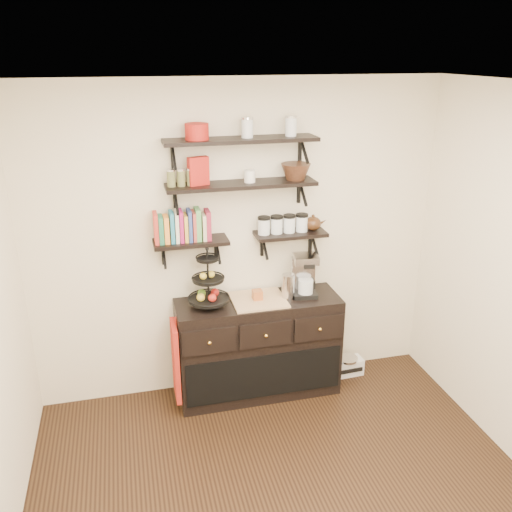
{
  "coord_description": "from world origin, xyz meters",
  "views": [
    {
      "loc": [
        -0.91,
        -2.5,
        2.89
      ],
      "look_at": [
        0.0,
        1.15,
        1.45
      ],
      "focal_mm": 38.0,
      "sensor_mm": 36.0,
      "label": 1
    }
  ],
  "objects_px": {
    "sideboard": "(258,347)",
    "coffee_maker": "(304,275)",
    "fruit_stand": "(209,287)",
    "radio": "(347,366)"
  },
  "relations": [
    {
      "from": "fruit_stand",
      "to": "coffee_maker",
      "type": "distance_m",
      "value": 0.83
    },
    {
      "from": "fruit_stand",
      "to": "sideboard",
      "type": "bearing_deg",
      "value": -0.48
    },
    {
      "from": "radio",
      "to": "sideboard",
      "type": "bearing_deg",
      "value": -179.11
    },
    {
      "from": "coffee_maker",
      "to": "radio",
      "type": "xyz_separation_m",
      "value": [
        0.47,
        0.03,
        -0.99
      ]
    },
    {
      "from": "fruit_stand",
      "to": "radio",
      "type": "distance_m",
      "value": 1.63
    },
    {
      "from": "fruit_stand",
      "to": "coffee_maker",
      "type": "xyz_separation_m",
      "value": [
        0.83,
        0.02,
        0.01
      ]
    },
    {
      "from": "sideboard",
      "to": "fruit_stand",
      "type": "bearing_deg",
      "value": 179.52
    },
    {
      "from": "fruit_stand",
      "to": "radio",
      "type": "height_order",
      "value": "fruit_stand"
    },
    {
      "from": "sideboard",
      "to": "radio",
      "type": "xyz_separation_m",
      "value": [
        0.88,
        0.06,
        -0.36
      ]
    },
    {
      "from": "sideboard",
      "to": "coffee_maker",
      "type": "distance_m",
      "value": 0.75
    }
  ]
}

